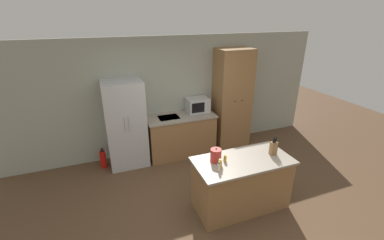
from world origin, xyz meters
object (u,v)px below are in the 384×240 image
object	(u,v)px
pantry_cabinet	(232,99)
fire_extinguisher	(103,159)
spice_bottle_tall_dark	(219,167)
knife_block	(274,148)
spice_bottle_short_red	(220,164)
refrigerator	(126,124)
kettle	(216,155)
microwave	(197,105)
spice_bottle_amber_oil	(225,158)

from	to	relation	value
pantry_cabinet	fire_extinguisher	bearing A→B (deg)	-179.46
spice_bottle_tall_dark	knife_block	bearing A→B (deg)	6.87
pantry_cabinet	spice_bottle_tall_dark	bearing A→B (deg)	-122.80
knife_block	spice_bottle_short_red	size ratio (longest dim) A/B	2.17
refrigerator	knife_block	bearing A→B (deg)	-44.51
spice_bottle_short_red	kettle	size ratio (longest dim) A/B	0.64
spice_bottle_short_red	fire_extinguisher	world-z (taller)	spice_bottle_short_red
refrigerator	microwave	xyz separation A→B (m)	(1.63, 0.11, 0.19)
refrigerator	spice_bottle_short_red	bearing A→B (deg)	-62.53
kettle	knife_block	bearing A→B (deg)	-7.93
pantry_cabinet	microwave	size ratio (longest dim) A/B	4.67
refrigerator	spice_bottle_tall_dark	world-z (taller)	refrigerator
microwave	spice_bottle_amber_oil	size ratio (longest dim) A/B	4.26
spice_bottle_amber_oil	fire_extinguisher	size ratio (longest dim) A/B	0.26
refrigerator	spice_bottle_amber_oil	world-z (taller)	refrigerator
fire_extinguisher	pantry_cabinet	bearing A→B (deg)	0.54
refrigerator	knife_block	world-z (taller)	refrigerator
spice_bottle_tall_dark	fire_extinguisher	size ratio (longest dim) A/B	0.36
microwave	kettle	distance (m)	2.09
knife_block	spice_bottle_short_red	xyz separation A→B (m)	(-0.99, -0.06, -0.05)
microwave	kettle	bearing A→B (deg)	-104.16
spice_bottle_amber_oil	spice_bottle_short_red	bearing A→B (deg)	-138.54
pantry_cabinet	fire_extinguisher	xyz separation A→B (m)	(-3.00, -0.03, -0.96)
spice_bottle_short_red	spice_bottle_tall_dark	bearing A→B (deg)	-127.37
spice_bottle_tall_dark	kettle	xyz separation A→B (m)	(0.07, 0.26, 0.03)
microwave	knife_block	size ratio (longest dim) A/B	1.50
microwave	knife_block	xyz separation A→B (m)	(0.46, -2.16, -0.08)
pantry_cabinet	knife_block	size ratio (longest dim) A/B	7.02
spice_bottle_amber_oil	kettle	world-z (taller)	kettle
refrigerator	spice_bottle_tall_dark	distance (m)	2.42
spice_bottle_short_red	microwave	bearing A→B (deg)	76.47
pantry_cabinet	microwave	world-z (taller)	pantry_cabinet
microwave	spice_bottle_tall_dark	size ratio (longest dim) A/B	3.13
pantry_cabinet	fire_extinguisher	distance (m)	3.15
kettle	fire_extinguisher	size ratio (longest dim) A/B	0.54
pantry_cabinet	spice_bottle_short_red	world-z (taller)	pantry_cabinet
spice_bottle_tall_dark	fire_extinguisher	bearing A→B (deg)	125.92
spice_bottle_tall_dark	pantry_cabinet	bearing A→B (deg)	57.20
pantry_cabinet	spice_bottle_short_red	xyz separation A→B (m)	(-1.37, -2.14, -0.19)
spice_bottle_short_red	fire_extinguisher	xyz separation A→B (m)	(-1.63, 2.12, -0.77)
pantry_cabinet	spice_bottle_tall_dark	xyz separation A→B (m)	(-1.42, -2.21, -0.19)
refrigerator	spice_bottle_amber_oil	bearing A→B (deg)	-57.50
knife_block	spice_bottle_amber_oil	size ratio (longest dim) A/B	2.84
spice_bottle_short_red	kettle	world-z (taller)	kettle
kettle	refrigerator	bearing A→B (deg)	120.31
spice_bottle_short_red	spice_bottle_amber_oil	bearing A→B (deg)	41.46
fire_extinguisher	spice_bottle_short_red	bearing A→B (deg)	-52.39
refrigerator	spice_bottle_tall_dark	bearing A→B (deg)	-64.29
refrigerator	kettle	distance (m)	2.22
pantry_cabinet	spice_bottle_amber_oil	bearing A→B (deg)	-121.24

